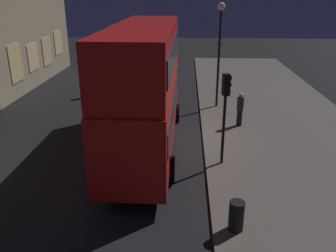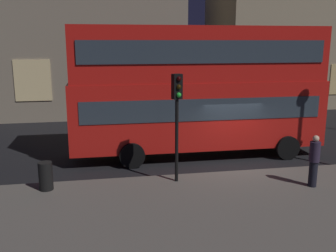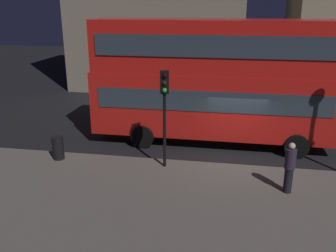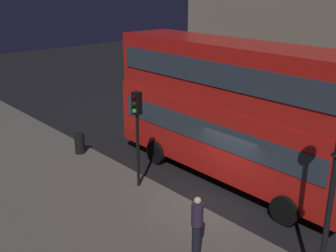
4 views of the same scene
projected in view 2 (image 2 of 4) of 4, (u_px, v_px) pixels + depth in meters
ground_plane at (234, 166)px, 15.68m from camera, size 80.00×80.00×0.00m
sidewalk_slab at (300, 222)px, 10.61m from camera, size 44.00×8.64×0.12m
building_plain_facade at (302, 12)px, 30.68m from camera, size 13.99×8.00×14.71m
double_decker_bus at (198, 86)px, 16.48m from camera, size 11.06×2.92×5.62m
traffic_light_near_kerb at (177, 105)px, 13.00m from camera, size 0.37×0.39×3.81m
pedestrian at (314, 160)px, 12.92m from camera, size 0.36×0.36×1.80m
litter_bin at (46, 176)px, 12.70m from camera, size 0.47×0.47×0.96m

